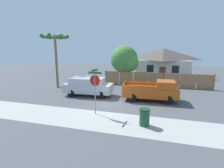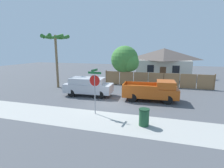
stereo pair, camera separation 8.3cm
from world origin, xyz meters
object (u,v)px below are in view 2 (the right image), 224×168
object	(u,v)px
oak_tree	(126,60)
red_suv	(88,86)
palm_tree	(56,42)
stop_sign	(95,84)
orange_pickup	(152,91)
trash_bin	(144,117)
house	(164,62)

from	to	relation	value
oak_tree	red_suv	size ratio (longest dim) A/B	1.04
palm_tree	stop_sign	size ratio (longest dim) A/B	1.95
red_suv	orange_pickup	bearing A→B (deg)	-3.45
oak_tree	trash_bin	distance (m)	13.53
house	trash_bin	xyz separation A→B (m)	(-0.82, -20.56, -1.93)
palm_tree	trash_bin	bearing A→B (deg)	-35.38
oak_tree	trash_bin	bearing A→B (deg)	-72.75
oak_tree	stop_sign	size ratio (longest dim) A/B	1.57
orange_pickup	trash_bin	distance (m)	5.60
trash_bin	stop_sign	bearing A→B (deg)	164.37
trash_bin	oak_tree	bearing A→B (deg)	107.25
trash_bin	house	bearing A→B (deg)	87.71
house	oak_tree	world-z (taller)	oak_tree
palm_tree	oak_tree	bearing A→B (deg)	31.88
red_suv	orange_pickup	distance (m)	6.28
red_suv	trash_bin	size ratio (longest dim) A/B	4.56
orange_pickup	stop_sign	size ratio (longest dim) A/B	1.53
stop_sign	palm_tree	bearing A→B (deg)	142.79
red_suv	stop_sign	size ratio (longest dim) A/B	1.50
oak_tree	palm_tree	distance (m)	9.02
palm_tree	stop_sign	world-z (taller)	palm_tree
orange_pickup	red_suv	bearing A→B (deg)	176.55
palm_tree	stop_sign	xyz separation A→B (m)	(7.76, -7.06, -3.22)
palm_tree	orange_pickup	distance (m)	12.56
stop_sign	orange_pickup	bearing A→B (deg)	56.22
house	stop_sign	bearing A→B (deg)	-102.73
house	oak_tree	distance (m)	9.23
trash_bin	orange_pickup	bearing A→B (deg)	89.00
house	red_suv	distance (m)	16.61
stop_sign	house	bearing A→B (deg)	82.34
stop_sign	oak_tree	bearing A→B (deg)	96.75
oak_tree	orange_pickup	xyz separation A→B (m)	(4.03, -7.09, -2.26)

